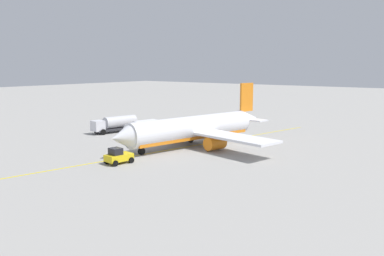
# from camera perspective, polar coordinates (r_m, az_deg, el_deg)

# --- Properties ---
(ground_plane) EXTENTS (400.00, 400.00, 0.00)m
(ground_plane) POSITION_cam_1_polar(r_m,az_deg,el_deg) (66.87, -0.00, -2.54)
(ground_plane) COLOR #9E9B96
(airplane) EXTENTS (31.32, 31.41, 9.95)m
(airplane) POSITION_cam_1_polar(r_m,az_deg,el_deg) (66.67, 0.30, -0.14)
(airplane) COLOR white
(airplane) RESTS_ON ground
(fuel_tanker) EXTENTS (10.45, 4.33, 3.15)m
(fuel_tanker) POSITION_cam_1_polar(r_m,az_deg,el_deg) (81.88, -10.67, 0.63)
(fuel_tanker) COLOR #2D2D33
(fuel_tanker) RESTS_ON ground
(pushback_tug) EXTENTS (3.83, 2.73, 2.20)m
(pushback_tug) POSITION_cam_1_polar(r_m,az_deg,el_deg) (55.79, -10.31, -3.92)
(pushback_tug) COLOR yellow
(pushback_tug) RESTS_ON ground
(refueling_worker) EXTENTS (0.61, 0.52, 1.71)m
(refueling_worker) POSITION_cam_1_polar(r_m,az_deg,el_deg) (79.39, -6.93, -0.20)
(refueling_worker) COLOR navy
(refueling_worker) RESTS_ON ground
(safety_cone_nose) EXTENTS (0.63, 0.63, 0.71)m
(safety_cone_nose) POSITION_cam_1_polar(r_m,az_deg,el_deg) (61.88, -11.31, -3.31)
(safety_cone_nose) COLOR #F2590F
(safety_cone_nose) RESTS_ON ground
(taxi_line_marking) EXTENTS (60.63, 12.87, 0.01)m
(taxi_line_marking) POSITION_cam_1_polar(r_m,az_deg,el_deg) (66.87, -0.00, -2.54)
(taxi_line_marking) COLOR yellow
(taxi_line_marking) RESTS_ON ground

